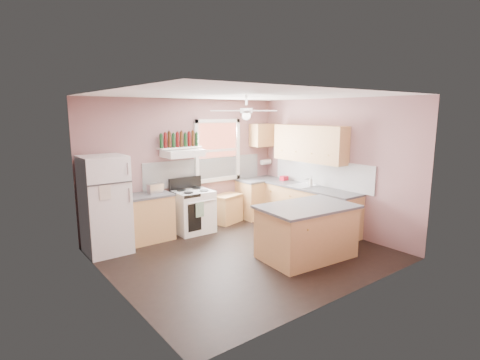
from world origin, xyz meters
TOP-DOWN VIEW (x-y plane):
  - floor at (0.00, 0.00)m, footprint 4.50×4.50m
  - ceiling at (0.00, 0.00)m, footprint 4.50×4.50m
  - wall_back at (0.00, 2.02)m, footprint 4.50×0.05m
  - wall_right at (2.27, 0.00)m, footprint 0.05×4.00m
  - wall_left at (-2.27, 0.00)m, footprint 0.05×4.00m
  - backsplash_back at (0.45, 1.99)m, footprint 2.90×0.03m
  - backsplash_right at (2.23, 0.30)m, footprint 0.03×2.60m
  - window_view at (0.75, 1.98)m, footprint 1.00×0.02m
  - window_frame at (0.75, 1.96)m, footprint 1.16×0.07m
  - refrigerator at (-1.88, 1.54)m, footprint 0.73×0.71m
  - base_cabinet_left at (-1.06, 1.70)m, footprint 0.90×0.60m
  - counter_left at (-1.06, 1.70)m, footprint 0.92×0.62m
  - toaster at (-0.87, 1.71)m, footprint 0.29×0.17m
  - stove at (-0.10, 1.62)m, footprint 0.76×0.66m
  - range_hood at (-0.23, 1.75)m, footprint 0.78×0.50m
  - bottle_shelf at (-0.23, 1.87)m, footprint 0.90×0.26m
  - cart at (0.84, 1.75)m, footprint 0.72×0.58m
  - base_cabinet_corner at (1.75, 1.70)m, footprint 1.00×0.60m
  - base_cabinet_right at (1.95, 0.30)m, footprint 0.60×2.20m
  - counter_corner at (1.75, 1.70)m, footprint 1.02×0.62m
  - counter_right at (1.94, 0.30)m, footprint 0.62×2.22m
  - sink at (1.94, 0.50)m, footprint 0.55×0.45m
  - faucet at (2.10, 0.50)m, footprint 0.03×0.03m
  - upper_cabinet_right at (2.08, 0.50)m, footprint 0.33×1.80m
  - upper_cabinet_corner at (1.95, 1.83)m, footprint 0.60×0.33m
  - paper_towel at (2.07, 1.86)m, footprint 0.26×0.12m
  - island at (0.72, -0.74)m, footprint 1.57×1.07m
  - island_top at (0.72, -0.74)m, footprint 1.67×1.16m
  - ceiling_fan_hub at (0.00, 0.00)m, footprint 0.20×0.20m
  - soap_bottle at (1.98, 0.34)m, footprint 0.12×0.12m
  - red_caddy at (2.05, 1.20)m, footprint 0.19×0.14m
  - wine_bottles at (-0.23, 1.87)m, footprint 0.86×0.06m

SIDE VIEW (x-z plane):
  - floor at x=0.00m, z-range 0.00..0.00m
  - cart at x=0.84m, z-range 0.00..0.63m
  - base_cabinet_left at x=-1.06m, z-range 0.00..0.86m
  - stove at x=-0.10m, z-range 0.00..0.86m
  - base_cabinet_corner at x=1.75m, z-range 0.00..0.86m
  - base_cabinet_right at x=1.95m, z-range 0.00..0.86m
  - island at x=0.72m, z-range 0.00..0.86m
  - refrigerator at x=-1.88m, z-range 0.00..1.71m
  - counter_left at x=-1.06m, z-range 0.86..0.90m
  - counter_corner at x=1.75m, z-range 0.86..0.90m
  - counter_right at x=1.94m, z-range 0.86..0.90m
  - island_top at x=0.72m, z-range 0.86..0.90m
  - sink at x=1.94m, z-range 0.88..0.91m
  - red_caddy at x=2.05m, z-range 0.90..1.00m
  - faucet at x=2.10m, z-range 0.90..1.04m
  - toaster at x=-0.87m, z-range 0.90..1.08m
  - soap_bottle at x=1.98m, z-range 0.90..1.11m
  - backsplash_back at x=0.45m, z-range 0.90..1.45m
  - backsplash_right at x=2.23m, z-range 0.90..1.45m
  - paper_towel at x=2.07m, z-range 1.19..1.31m
  - wall_back at x=0.00m, z-range 0.00..2.70m
  - wall_right at x=2.27m, z-range 0.00..2.70m
  - wall_left at x=-2.27m, z-range 0.00..2.70m
  - window_view at x=0.75m, z-range 1.00..2.20m
  - window_frame at x=0.75m, z-range 0.92..2.28m
  - range_hood at x=-0.23m, z-range 1.55..1.69m
  - bottle_shelf at x=-0.23m, z-range 1.71..1.73m
  - upper_cabinet_right at x=2.08m, z-range 1.40..2.16m
  - wine_bottles at x=-0.23m, z-range 1.72..2.03m
  - upper_cabinet_corner at x=1.95m, z-range 1.64..2.16m
  - ceiling_fan_hub at x=0.00m, z-range 2.41..2.49m
  - ceiling at x=0.00m, z-range 2.70..2.70m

